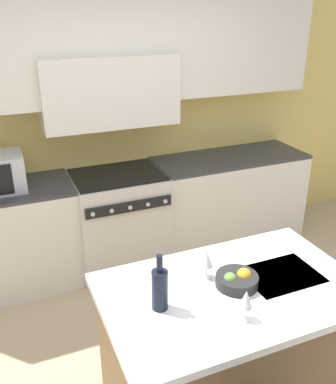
# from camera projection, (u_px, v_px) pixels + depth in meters

# --- Properties ---
(back_cabinetry) EXTENTS (10.00, 0.46, 2.70)m
(back_cabinetry) POSITION_uv_depth(u_px,v_px,m) (105.00, 93.00, 3.81)
(back_cabinetry) COLOR #DBC166
(back_cabinetry) RESTS_ON ground_plane
(back_counter) EXTENTS (3.94, 0.62, 0.93)m
(back_counter) POSITION_uv_depth(u_px,v_px,m) (119.00, 218.00, 4.06)
(back_counter) COLOR silver
(back_counter) RESTS_ON ground_plane
(range_stove) EXTENTS (0.83, 0.70, 0.93)m
(range_stove) POSITION_uv_depth(u_px,v_px,m) (119.00, 220.00, 4.05)
(range_stove) COLOR beige
(range_stove) RESTS_ON ground_plane
(kitchen_island) EXTENTS (1.41, 0.88, 0.93)m
(kitchen_island) POSITION_uv_depth(u_px,v_px,m) (228.00, 353.00, 2.49)
(kitchen_island) COLOR brown
(kitchen_island) RESTS_ON ground_plane
(wine_bottle) EXTENTS (0.08, 0.08, 0.31)m
(wine_bottle) POSITION_uv_depth(u_px,v_px,m) (160.00, 288.00, 2.11)
(wine_bottle) COLOR black
(wine_bottle) RESTS_ON kitchen_island
(wine_glass_near) EXTENTS (0.07, 0.07, 0.16)m
(wine_glass_near) POSITION_uv_depth(u_px,v_px,m) (246.00, 300.00, 2.03)
(wine_glass_near) COLOR white
(wine_glass_near) RESTS_ON kitchen_island
(wine_glass_far) EXTENTS (0.07, 0.07, 0.16)m
(wine_glass_far) POSITION_uv_depth(u_px,v_px,m) (207.00, 261.00, 2.35)
(wine_glass_far) COLOR white
(wine_glass_far) RESTS_ON kitchen_island
(fruit_bowl) EXTENTS (0.23, 0.23, 0.09)m
(fruit_bowl) POSITION_uv_depth(u_px,v_px,m) (237.00, 280.00, 2.31)
(fruit_bowl) COLOR black
(fruit_bowl) RESTS_ON kitchen_island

